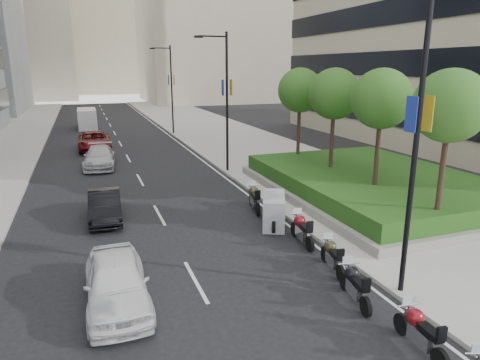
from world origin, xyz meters
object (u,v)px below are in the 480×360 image
lamp_post_0 (413,133)px  motorcycle_2 (354,285)px  motorcycle_3 (332,256)px  car_d (94,141)px  motorcycle_6 (254,198)px  lamp_post_1 (225,96)px  car_a (116,282)px  car_b (105,206)px  motorcycle_4 (302,229)px  delivery_van (87,120)px  lamp_post_2 (170,85)px  motorcycle_5 (274,211)px  motorcycle_1 (420,331)px  car_c (99,157)px

lamp_post_0 → motorcycle_2: size_ratio=4.31×
motorcycle_3 → car_d: (-6.96, 26.41, 0.24)m
motorcycle_6 → lamp_post_1: bearing=3.1°
lamp_post_0 → car_a: (-8.17, 2.37, -4.31)m
car_b → motorcycle_6: bearing=-6.4°
motorcycle_3 → motorcycle_4: size_ratio=0.90×
car_a → delivery_van: (-0.06, 40.38, 0.27)m
motorcycle_2 → motorcycle_3: motorcycle_2 is taller
motorcycle_4 → car_a: car_a is taller
delivery_van → car_d: bearing=-88.6°
motorcycle_3 → motorcycle_2: bearing=176.9°
lamp_post_2 → motorcycle_2: lamp_post_2 is taller
lamp_post_0 → motorcycle_5: 8.17m
lamp_post_1 → motorcycle_2: 17.52m
lamp_post_0 → motorcycle_1: (-1.31, -2.38, -4.52)m
car_b → lamp_post_0: bearing=-49.4°
car_b → car_d: car_d is taller
lamp_post_0 → motorcycle_1: size_ratio=4.35×
delivery_van → lamp_post_2: bearing=-43.0°
lamp_post_2 → motorcycle_3: (-0.98, -32.84, -4.53)m
motorcycle_3 → car_a: (-7.19, 0.21, 0.22)m
lamp_post_2 → motorcycle_1: 37.68m
lamp_post_0 → motorcycle_2: bearing=174.8°
motorcycle_4 → delivery_van: (-7.38, 38.12, 0.44)m
motorcycle_1 → motorcycle_5: (0.23, 9.20, 0.15)m
motorcycle_4 → lamp_post_1: bearing=1.8°
motorcycle_2 → motorcycle_5: size_ratio=0.84×
lamp_post_2 → car_c: size_ratio=1.79×
lamp_post_0 → lamp_post_2: size_ratio=1.00×
motorcycle_1 → motorcycle_6: motorcycle_6 is taller
motorcycle_2 → motorcycle_4: motorcycle_4 is taller
lamp_post_2 → motorcycle_3: lamp_post_2 is taller
lamp_post_1 → car_d: lamp_post_1 is taller
motorcycle_1 → motorcycle_5: 9.21m
car_a → delivery_van: delivery_van is taller
lamp_post_2 → motorcycle_6: bearing=-92.4°
car_c → delivery_van: (-0.41, 21.16, 0.30)m
motorcycle_2 → car_a: (-6.70, 2.24, 0.20)m
motorcycle_4 → car_d: car_d is taller
lamp_post_2 → car_d: 11.08m
lamp_post_0 → car_d: 29.95m
lamp_post_1 → lamp_post_2: (0.00, 18.00, 0.00)m
lamp_post_1 → motorcycle_3: (-0.98, -14.84, -4.53)m
delivery_van → car_c: bearing=-88.7°
motorcycle_3 → motorcycle_1: bearing=-173.6°
lamp_post_1 → lamp_post_0: bearing=-90.0°
motorcycle_2 → car_b: 12.04m
lamp_post_2 → motorcycle_1: bearing=-92.0°
lamp_post_1 → motorcycle_1: size_ratio=4.35×
lamp_post_0 → delivery_van: 43.72m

